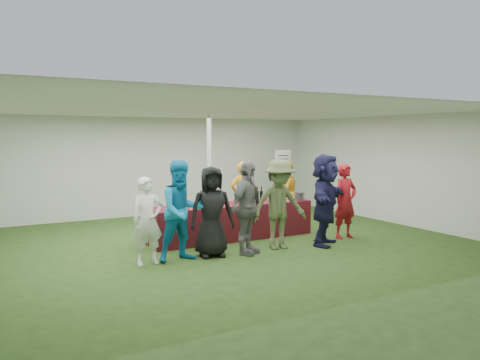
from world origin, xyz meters
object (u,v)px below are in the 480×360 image
customer_2 (212,212)px  customer_6 (345,201)px  staff_back (285,192)px  customer_1 (182,211)px  customer_3 (247,208)px  staff_pourer (242,196)px  customer_5 (325,200)px  customer_4 (279,204)px  dump_bucket (299,196)px  serving_table (232,221)px  wine_list_sign (283,167)px  customer_0 (148,221)px

customer_2 → customer_6: 3.17m
staff_back → customer_2: bearing=23.1°
customer_1 → customer_3: (1.22, -0.15, -0.02)m
staff_back → customer_2: size_ratio=0.94×
staff_pourer → customer_5: bearing=108.0°
customer_1 → customer_4: bearing=-6.0°
dump_bucket → customer_5: bearing=-101.7°
staff_pourer → serving_table: bearing=46.0°
wine_list_sign → customer_4: bearing=-125.2°
customer_3 → customer_4: 0.75m
dump_bucket → customer_5: 1.23m
dump_bucket → customer_0: 3.91m
customer_4 → customer_5: 1.00m
customer_3 → customer_4: customer_4 is taller
customer_0 → customer_1: customer_1 is taller
customer_3 → customer_2: bearing=132.5°
serving_table → staff_back: 2.29m
customer_1 → customer_5: customer_5 is taller
customer_2 → customer_5: size_ratio=0.90×
serving_table → staff_pourer: bearing=47.4°
customer_0 → wine_list_sign: bearing=29.9°
customer_0 → staff_back: bearing=22.4°
customer_2 → customer_5: 2.39m
customer_0 → customer_2: (1.18, -0.04, 0.08)m
serving_table → customer_1: size_ratio=2.04×
serving_table → customer_3: customer_3 is taller
staff_back → dump_bucket: bearing=58.5°
wine_list_sign → staff_back: bearing=-121.6°
serving_table → customer_0: size_ratio=2.41×
serving_table → dump_bucket: 1.69m
customer_0 → customer_3: customer_3 is taller
customer_4 → customer_3: bearing=-168.6°
dump_bucket → customer_4: customer_4 is taller
customer_0 → customer_5: size_ratio=0.82×
customer_0 → customer_2: customer_2 is taller
serving_table → customer_6: (2.16, -1.12, 0.43)m
staff_back → wine_list_sign: bearing=-132.9°
staff_pourer → customer_0: bearing=30.6°
serving_table → customer_3: size_ratio=2.08×
customer_2 → serving_table: bearing=59.2°
staff_back → customer_6: (0.12, -2.08, 0.02)m
wine_list_sign → customer_2: bearing=-139.0°
staff_pourer → customer_4: (-0.25, -1.92, 0.07)m
staff_back → customer_4: bearing=41.6°
wine_list_sign → customer_2: wine_list_sign is taller
staff_pourer → staff_back: size_ratio=1.03×
dump_bucket → staff_pourer: staff_pourer is taller
customer_0 → customer_5: (3.56, -0.34, 0.17)m
wine_list_sign → customer_0: size_ratio=1.20×
customer_6 → customer_2: bearing=177.4°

